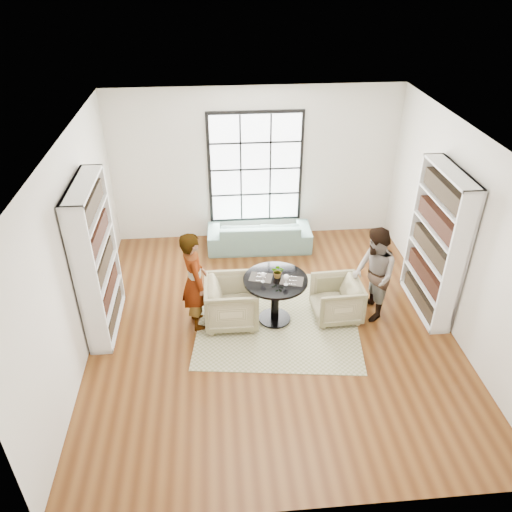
{
  "coord_description": "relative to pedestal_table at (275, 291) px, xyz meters",
  "views": [
    {
      "loc": [
        -0.79,
        -6.0,
        5.09
      ],
      "look_at": [
        -0.22,
        0.4,
        1.07
      ],
      "focal_mm": 35.0,
      "sensor_mm": 36.0,
      "label": 1
    }
  ],
  "objects": [
    {
      "name": "cutlery_right",
      "position": [
        0.24,
        -0.07,
        0.23
      ],
      "size": [
        0.2,
        0.25,
        0.01
      ],
      "primitive_type": null,
      "rotation": [
        0.0,
        0.0,
        -0.28
      ],
      "color": "silver",
      "rests_on": "placemat_right"
    },
    {
      "name": "wine_glass_right",
      "position": [
        0.14,
        -0.16,
        0.35
      ],
      "size": [
        0.08,
        0.08,
        0.18
      ],
      "color": "silver",
      "rests_on": "pedestal_table"
    },
    {
      "name": "rug",
      "position": [
        0.06,
        0.05,
        -0.56
      ],
      "size": [
        2.8,
        2.8,
        0.01
      ],
      "primitive_type": "cube",
      "rotation": [
        0.0,
        0.0,
        -0.13
      ],
      "color": "tan",
      "rests_on": "ground"
    },
    {
      "name": "person_right",
      "position": [
        1.53,
        0.0,
        0.21
      ],
      "size": [
        0.62,
        0.78,
        1.55
      ],
      "primitive_type": "imported",
      "rotation": [
        0.0,
        0.0,
        -1.53
      ],
      "color": "gray",
      "rests_on": "ground"
    },
    {
      "name": "ground",
      "position": [
        -0.06,
        -0.18,
        -0.57
      ],
      "size": [
        6.0,
        6.0,
        0.0
      ],
      "primitive_type": "plane",
      "color": "brown"
    },
    {
      "name": "pedestal_table",
      "position": [
        0.0,
        0.0,
        0.0
      ],
      "size": [
        0.99,
        0.99,
        0.79
      ],
      "rotation": [
        0.0,
        0.0,
        -0.28
      ],
      "color": "black",
      "rests_on": "ground"
    },
    {
      "name": "person_left",
      "position": [
        -1.23,
        0.02,
        0.24
      ],
      "size": [
        0.52,
        0.67,
        1.63
      ],
      "primitive_type": "imported",
      "rotation": [
        0.0,
        0.0,
        1.82
      ],
      "color": "gray",
      "rests_on": "ground"
    },
    {
      "name": "placemat_right",
      "position": [
        0.24,
        -0.07,
        0.22
      ],
      "size": [
        0.4,
        0.34,
        0.01
      ],
      "primitive_type": "cube",
      "rotation": [
        0.0,
        0.0,
        -0.28
      ],
      "color": "#282623",
      "rests_on": "pedestal_table"
    },
    {
      "name": "armchair_left",
      "position": [
        -0.68,
        0.02,
        -0.19
      ],
      "size": [
        0.83,
        0.81,
        0.75
      ],
      "primitive_type": "imported",
      "rotation": [
        0.0,
        0.0,
        1.56
      ],
      "color": "#BEBD88",
      "rests_on": "ground"
    },
    {
      "name": "wine_glass_left",
      "position": [
        -0.2,
        -0.06,
        0.34
      ],
      "size": [
        0.08,
        0.08,
        0.17
      ],
      "color": "silver",
      "rests_on": "pedestal_table"
    },
    {
      "name": "flower_centerpiece",
      "position": [
        0.04,
        0.04,
        0.33
      ],
      "size": [
        0.24,
        0.22,
        0.22
      ],
      "primitive_type": "imported",
      "rotation": [
        0.0,
        0.0,
        -0.33
      ],
      "color": "gray",
      "rests_on": "pedestal_table"
    },
    {
      "name": "armchair_right",
      "position": [
        0.98,
        0.0,
        -0.23
      ],
      "size": [
        0.77,
        0.75,
        0.67
      ],
      "primitive_type": "imported",
      "rotation": [
        0.0,
        0.0,
        -1.53
      ],
      "color": "#C5BF8C",
      "rests_on": "ground"
    },
    {
      "name": "placemat_left",
      "position": [
        -0.22,
        0.06,
        0.22
      ],
      "size": [
        0.4,
        0.34,
        0.01
      ],
      "primitive_type": "cube",
      "rotation": [
        0.0,
        0.0,
        -0.28
      ],
      "color": "#282623",
      "rests_on": "pedestal_table"
    },
    {
      "name": "room_shell",
      "position": [
        -0.06,
        0.37,
        0.69
      ],
      "size": [
        6.0,
        6.01,
        6.0
      ],
      "color": "silver",
      "rests_on": "ground"
    },
    {
      "name": "sofa",
      "position": [
        -0.03,
        2.27,
        -0.28
      ],
      "size": [
        2.02,
        0.84,
        0.58
      ],
      "primitive_type": "imported",
      "rotation": [
        0.0,
        0.0,
        3.11
      ],
      "color": "gray",
      "rests_on": "ground"
    },
    {
      "name": "cutlery_left",
      "position": [
        -0.22,
        0.06,
        0.23
      ],
      "size": [
        0.2,
        0.25,
        0.01
      ],
      "primitive_type": null,
      "rotation": [
        0.0,
        0.0,
        -0.28
      ],
      "color": "silver",
      "rests_on": "placemat_left"
    }
  ]
}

